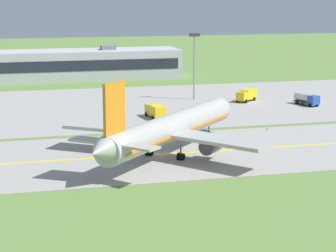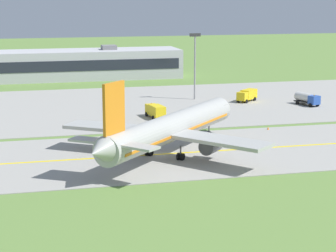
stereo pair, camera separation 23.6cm
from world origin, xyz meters
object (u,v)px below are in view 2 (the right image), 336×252
(airplane_lead, at_px, (170,128))
(service_truck_baggage, at_px, (247,95))
(service_truck_catering, at_px, (307,98))
(service_truck_fuel, at_px, (155,110))
(apron_light_mast, at_px, (195,58))

(airplane_lead, distance_m, service_truck_baggage, 50.31)
(service_truck_baggage, relative_size, service_truck_catering, 0.92)
(airplane_lead, height_order, service_truck_catering, airplane_lead)
(service_truck_baggage, xyz_separation_m, service_truck_catering, (10.56, -7.65, 0.00))
(service_truck_baggage, relative_size, service_truck_fuel, 0.94)
(service_truck_baggage, xyz_separation_m, service_truck_fuel, (-23.59, -13.46, 0.00))
(service_truck_fuel, bearing_deg, service_truck_baggage, 29.70)
(service_truck_catering, bearing_deg, apron_light_mast, 148.14)
(service_truck_fuel, height_order, service_truck_catering, service_truck_catering)
(apron_light_mast, bearing_deg, service_truck_fuel, -125.16)
(airplane_lead, bearing_deg, service_truck_baggage, 56.27)
(service_truck_fuel, height_order, apron_light_mast, apron_light_mast)
(service_truck_fuel, relative_size, service_truck_catering, 0.98)
(airplane_lead, height_order, service_truck_fuel, airplane_lead)
(service_truck_catering, xyz_separation_m, apron_light_mast, (-20.91, 12.99, 7.79))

